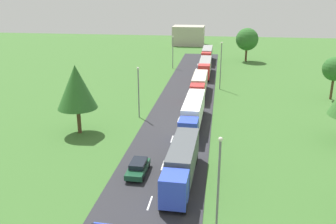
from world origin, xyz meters
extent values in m
cube|color=#2B2B30|center=(0.00, 24.50, 0.03)|extent=(10.00, 140.00, 0.06)
cube|color=white|center=(0.00, 10.99, 0.07)|extent=(0.16, 2.40, 0.01)
cube|color=white|center=(0.00, 18.78, 0.07)|extent=(0.16, 2.40, 0.01)
cube|color=white|center=(0.00, 26.50, 0.07)|extent=(0.16, 2.40, 0.01)
cube|color=white|center=(0.00, 34.23, 0.07)|extent=(0.16, 2.40, 0.01)
cube|color=white|center=(0.00, 40.90, 0.07)|extent=(0.16, 2.40, 0.01)
cube|color=white|center=(0.00, 48.54, 0.07)|extent=(0.16, 2.40, 0.01)
cube|color=white|center=(0.00, 56.11, 0.07)|extent=(0.16, 2.40, 0.01)
cube|color=white|center=(0.00, 64.03, 0.07)|extent=(0.16, 2.40, 0.01)
cube|color=white|center=(0.00, 71.70, 0.07)|extent=(0.16, 2.40, 0.01)
cube|color=white|center=(0.00, 77.93, 0.07)|extent=(0.16, 2.40, 0.01)
cube|color=blue|center=(2.32, 10.53, 1.98)|extent=(2.50, 2.70, 2.83)
cube|color=black|center=(2.30, 9.27, 2.49)|extent=(2.10, 0.15, 1.25)
cube|color=#4C5156|center=(2.47, 16.82, 2.29)|extent=(2.71, 9.29, 2.87)
cube|color=black|center=(2.47, 16.82, 0.66)|extent=(1.10, 8.80, 0.24)
cylinder|color=black|center=(3.36, 9.84, 0.56)|extent=(0.37, 1.01, 1.00)
cylinder|color=black|center=(1.26, 9.89, 0.56)|extent=(0.37, 1.01, 1.00)
cylinder|color=black|center=(3.58, 19.57, 0.56)|extent=(0.37, 1.01, 1.00)
cylinder|color=black|center=(1.48, 19.62, 0.56)|extent=(0.37, 1.01, 1.00)
cylinder|color=black|center=(3.60, 20.68, 0.56)|extent=(0.37, 1.01, 1.00)
cylinder|color=black|center=(1.50, 20.73, 0.56)|extent=(0.37, 1.01, 1.00)
cube|color=blue|center=(2.19, 25.71, 1.86)|extent=(2.48, 2.78, 2.61)
cube|color=black|center=(2.17, 24.40, 2.33)|extent=(2.10, 0.13, 1.15)
cube|color=white|center=(2.31, 33.19, 2.30)|extent=(2.68, 11.55, 2.87)
cube|color=black|center=(2.31, 33.19, 0.66)|extent=(1.07, 10.95, 0.24)
cylinder|color=black|center=(3.23, 25.01, 0.56)|extent=(0.37, 1.01, 1.00)
cylinder|color=black|center=(1.13, 25.04, 0.56)|extent=(0.37, 1.01, 1.00)
cylinder|color=black|center=(3.41, 36.62, 0.56)|extent=(0.37, 1.01, 1.00)
cylinder|color=black|center=(1.31, 36.66, 0.56)|extent=(0.37, 1.01, 1.00)
cylinder|color=black|center=(3.43, 38.01, 0.56)|extent=(0.37, 1.01, 1.00)
cylinder|color=black|center=(1.33, 38.04, 0.56)|extent=(0.37, 1.01, 1.00)
cube|color=red|center=(2.15, 43.12, 1.96)|extent=(2.45, 2.77, 2.80)
cube|color=black|center=(2.15, 41.80, 2.46)|extent=(2.10, 0.11, 1.23)
cube|color=beige|center=(2.17, 49.79, 2.23)|extent=(2.53, 9.88, 2.74)
cube|color=black|center=(2.17, 49.79, 0.66)|extent=(0.93, 9.38, 0.24)
cylinder|color=black|center=(3.20, 42.43, 0.56)|extent=(0.35, 1.00, 1.00)
cylinder|color=black|center=(1.10, 42.43, 0.56)|extent=(0.35, 1.00, 1.00)
cylinder|color=black|center=(3.23, 52.75, 0.56)|extent=(0.35, 1.00, 1.00)
cylinder|color=black|center=(1.13, 52.76, 0.56)|extent=(0.35, 1.00, 1.00)
cylinder|color=black|center=(3.24, 53.93, 0.56)|extent=(0.35, 1.00, 1.00)
cylinder|color=black|center=(1.14, 53.94, 0.56)|extent=(0.35, 1.00, 1.00)
cube|color=red|center=(2.46, 59.60, 2.08)|extent=(2.45, 2.74, 3.03)
cube|color=black|center=(2.46, 58.30, 2.62)|extent=(2.10, 0.11, 1.33)
cube|color=gray|center=(2.42, 66.63, 2.18)|extent=(2.55, 10.64, 2.64)
cube|color=black|center=(2.42, 66.63, 0.66)|extent=(0.94, 10.10, 0.24)
cylinder|color=black|center=(3.51, 58.93, 0.56)|extent=(0.35, 1.00, 1.00)
cylinder|color=black|center=(1.41, 58.92, 0.56)|extent=(0.35, 1.00, 1.00)
cylinder|color=black|center=(3.46, 69.82, 0.56)|extent=(0.35, 1.00, 1.00)
cylinder|color=black|center=(1.36, 69.81, 0.56)|extent=(0.35, 1.00, 1.00)
cylinder|color=black|center=(3.46, 71.10, 0.56)|extent=(0.35, 1.00, 1.00)
cylinder|color=black|center=(1.36, 71.09, 0.56)|extent=(0.35, 1.00, 1.00)
cube|color=red|center=(2.19, 75.70, 2.07)|extent=(2.44, 2.40, 3.02)
cube|color=black|center=(2.19, 74.56, 2.61)|extent=(2.10, 0.10, 1.33)
cube|color=gray|center=(2.19, 82.65, 2.31)|extent=(2.50, 10.81, 2.89)
cube|color=black|center=(2.19, 82.65, 0.66)|extent=(0.90, 10.27, 0.24)
cylinder|color=black|center=(3.24, 75.10, 0.56)|extent=(0.35, 1.00, 1.00)
cylinder|color=black|center=(1.14, 75.10, 0.56)|extent=(0.35, 1.00, 1.00)
cylinder|color=black|center=(3.24, 85.89, 0.56)|extent=(0.35, 1.00, 1.00)
cylinder|color=black|center=(1.14, 85.89, 0.56)|extent=(0.35, 1.00, 1.00)
cylinder|color=black|center=(3.24, 87.19, 0.56)|extent=(0.35, 1.00, 1.00)
cylinder|color=black|center=(1.14, 87.19, 0.56)|extent=(0.35, 1.00, 1.00)
cube|color=#19472D|center=(-2.31, 16.35, 0.67)|extent=(1.90, 4.53, 0.58)
cube|color=black|center=(-2.31, 16.57, 1.23)|extent=(1.58, 2.54, 0.54)
cylinder|color=black|center=(-1.52, 14.81, 0.38)|extent=(0.23, 0.64, 0.64)
cylinder|color=black|center=(-3.15, 14.83, 0.38)|extent=(0.23, 0.64, 0.64)
cylinder|color=black|center=(-1.47, 17.87, 0.38)|extent=(0.23, 0.64, 0.64)
cylinder|color=black|center=(-3.10, 17.89, 0.38)|extent=(0.23, 0.64, 0.64)
cylinder|color=slate|center=(6.17, 7.54, 4.06)|extent=(0.18, 0.18, 8.13)
sphere|color=silver|center=(6.17, 7.54, 8.25)|extent=(0.36, 0.36, 0.36)
cylinder|color=slate|center=(-6.21, 34.63, 3.79)|extent=(0.18, 0.18, 7.59)
sphere|color=silver|center=(-6.21, 34.63, 7.71)|extent=(0.36, 0.36, 0.36)
cylinder|color=slate|center=(5.95, 53.46, 4.49)|extent=(0.18, 0.18, 8.98)
sphere|color=silver|center=(5.95, 53.46, 9.10)|extent=(0.36, 0.36, 0.36)
cylinder|color=slate|center=(-5.94, 72.34, 3.85)|extent=(0.18, 0.18, 7.70)
sphere|color=silver|center=(-5.94, 72.34, 7.82)|extent=(0.36, 0.36, 0.36)
cylinder|color=#513823|center=(12.70, 84.59, 1.86)|extent=(0.55, 0.55, 3.72)
sphere|color=#2D6628|center=(12.70, 84.59, 5.98)|extent=(6.02, 6.02, 6.02)
cylinder|color=#513823|center=(25.80, 49.14, 1.99)|extent=(0.43, 0.43, 3.99)
sphere|color=#2D6628|center=(25.80, 49.14, 5.57)|extent=(4.23, 4.23, 4.23)
cylinder|color=#513823|center=(-12.92, 27.05, 1.81)|extent=(0.53, 0.53, 3.61)
cone|color=#2D6628|center=(-12.92, 27.05, 6.56)|extent=(5.35, 5.35, 5.89)
cube|color=#B2A899|center=(-5.73, 113.26, 3.30)|extent=(10.81, 8.38, 6.60)
camera|label=1|loc=(5.91, -18.18, 18.88)|focal=39.47mm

